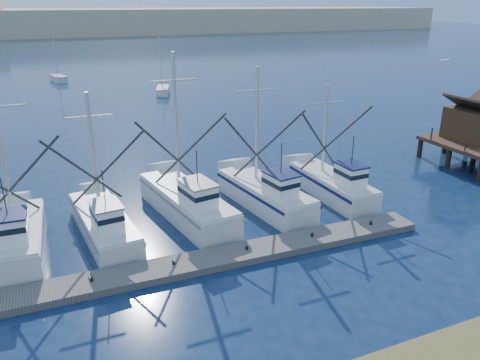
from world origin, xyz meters
name	(u,v)px	position (x,y,z in m)	size (l,w,h in m)	color
ground	(340,298)	(0.00, 0.00, 0.00)	(500.00, 500.00, 0.00)	#0C1E37
floating_dock	(174,268)	(-6.39, 5.30, 0.19)	(29.00, 1.93, 0.39)	#5E5954
dune_ridge	(57,21)	(0.00, 210.00, 5.00)	(360.00, 60.00, 10.00)	tan
trawler_fleet	(152,214)	(-6.26, 10.41, 0.98)	(28.24, 9.57, 10.04)	silver
sailboat_near	(163,91)	(5.47, 53.41, 0.50)	(3.16, 5.38, 8.10)	silver
sailboat_far	(58,78)	(-8.05, 71.89, 0.51)	(2.68, 4.98, 8.10)	silver
flying_gull	(442,60)	(14.91, 10.44, 8.93)	(1.18, 0.21, 0.21)	white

